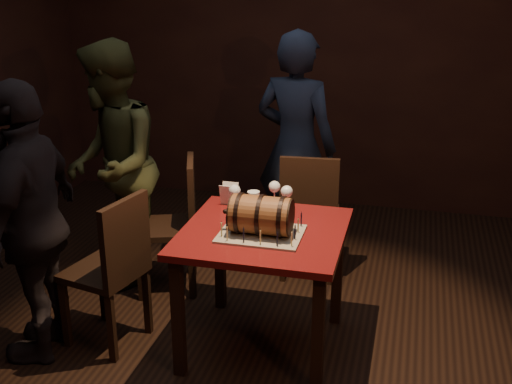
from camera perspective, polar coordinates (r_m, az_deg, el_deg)
room_shell at (r=3.39m, az=0.25°, el=6.85°), size 5.04×5.04×2.80m
pub_table at (r=3.63m, az=0.67°, el=-4.97°), size 0.90×0.90×0.75m
cake_board at (r=3.51m, az=0.46°, el=-3.74°), size 0.45×0.35×0.01m
barrel_cake at (r=3.47m, az=0.45°, el=-2.06°), size 0.38×0.23×0.23m
birthday_candles at (r=3.50m, az=0.47°, el=-3.04°), size 0.40×0.30×0.09m
wine_glass_left at (r=3.82m, az=-1.92°, el=0.02°), size 0.07×0.07×0.16m
wine_glass_mid at (r=3.88m, az=1.65°, el=0.36°), size 0.07×0.07×0.16m
wine_glass_right at (r=3.81m, az=2.75°, el=-0.06°), size 0.07×0.07×0.16m
pint_of_ale at (r=3.75m, az=-0.22°, el=-1.08°), size 0.07×0.07×0.15m
menu_card at (r=3.93m, az=-2.43°, el=-0.21°), size 0.10×0.05×0.13m
chair_back at (r=4.50m, az=4.77°, el=-1.57°), size 0.44×0.44×0.93m
chair_left_rear at (r=4.38m, az=-6.99°, el=-2.30°), size 0.51×0.51×0.93m
chair_left_front at (r=3.80m, az=-12.52°, el=-6.24°), size 0.48×0.48×0.93m
person_back at (r=4.78m, az=3.55°, el=4.02°), size 0.70×0.54×1.72m
person_left_rear at (r=4.47m, az=-12.70°, el=2.26°), size 0.91×1.01×1.69m
person_left_front at (r=3.74m, az=-19.19°, el=-2.62°), size 0.50×0.98×1.60m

